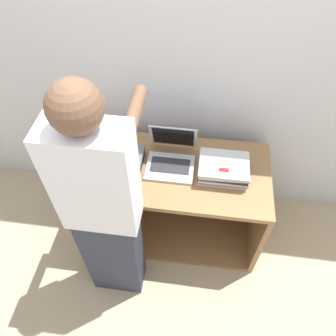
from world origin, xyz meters
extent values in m
plane|color=tan|center=(0.00, 0.00, 0.00)|extent=(12.00, 12.00, 0.00)
cube|color=silver|center=(0.00, 0.75, 1.20)|extent=(8.00, 0.05, 2.40)
cube|color=olive|center=(0.00, 0.32, 0.71)|extent=(1.34, 0.65, 0.04)
cube|color=olive|center=(0.00, 0.32, 0.02)|extent=(1.34, 0.65, 0.04)
cube|color=olive|center=(-0.65, 0.32, 0.36)|extent=(0.04, 0.65, 0.65)
cube|color=olive|center=(0.65, 0.32, 0.36)|extent=(0.04, 0.65, 0.65)
cube|color=olive|center=(0.00, 0.63, 0.36)|extent=(1.27, 0.04, 0.65)
cube|color=#B7B7BC|center=(0.00, 0.32, 0.74)|extent=(0.32, 0.25, 0.02)
cube|color=#28282B|center=(0.00, 0.33, 0.75)|extent=(0.26, 0.14, 0.00)
cube|color=#B7B7BC|center=(0.00, 0.49, 0.86)|extent=(0.32, 0.09, 0.23)
cube|color=black|center=(0.00, 0.49, 0.86)|extent=(0.28, 0.08, 0.21)
cube|color=#232326|center=(-0.34, 0.32, 0.74)|extent=(0.32, 0.25, 0.02)
cube|color=gray|center=(-0.35, 0.32, 0.75)|extent=(0.32, 0.26, 0.02)
cube|color=slate|center=(-0.35, 0.32, 0.77)|extent=(0.32, 0.25, 0.02)
cube|color=slate|center=(-0.34, 0.33, 0.79)|extent=(0.32, 0.26, 0.02)
cube|color=#B7B7BC|center=(0.34, 0.33, 0.74)|extent=(0.32, 0.25, 0.02)
cube|color=slate|center=(0.35, 0.33, 0.75)|extent=(0.32, 0.25, 0.02)
cube|color=#B7B7BC|center=(0.35, 0.32, 0.77)|extent=(0.32, 0.25, 0.02)
cube|color=#232326|center=(0.35, 0.32, 0.79)|extent=(0.32, 0.25, 0.02)
cube|color=#B7B7BC|center=(0.35, 0.32, 0.81)|extent=(0.32, 0.26, 0.02)
cube|color=#B7B7BC|center=(0.35, 0.32, 0.83)|extent=(0.32, 0.25, 0.02)
cube|color=#2D3342|center=(-0.30, -0.16, 0.42)|extent=(0.34, 0.20, 0.83)
cube|color=white|center=(-0.30, -0.16, 1.16)|extent=(0.40, 0.20, 0.66)
sphere|color=brown|center=(-0.30, -0.16, 1.60)|extent=(0.23, 0.23, 0.23)
cylinder|color=brown|center=(-0.46, 0.10, 1.39)|extent=(0.07, 0.32, 0.07)
cylinder|color=brown|center=(-0.14, 0.10, 1.39)|extent=(0.07, 0.32, 0.07)
cube|color=red|center=(0.35, 0.26, 0.84)|extent=(0.06, 0.02, 0.01)
camera|label=1|loc=(0.18, -1.08, 2.39)|focal=35.00mm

